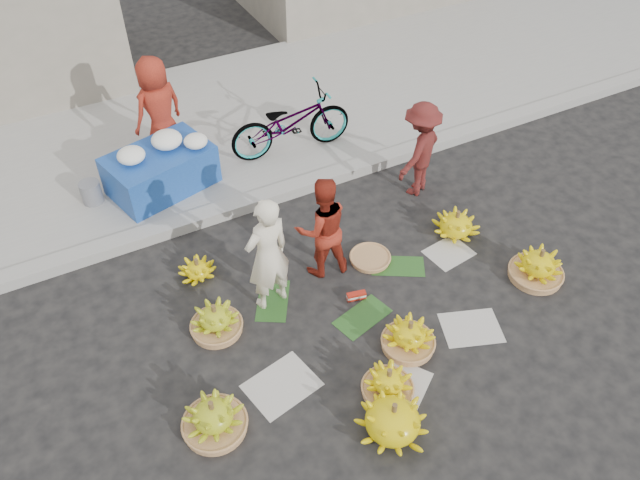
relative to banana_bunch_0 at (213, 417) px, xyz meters
name	(u,v)px	position (x,y,z in m)	size (l,w,h in m)	color
ground	(361,302)	(2.07, 0.74, -0.18)	(80.00, 80.00, 0.00)	black
curb	(281,192)	(2.07, 2.94, -0.11)	(40.00, 0.25, 0.15)	gray
sidewalk	(226,120)	(2.07, 5.04, -0.12)	(40.00, 4.00, 0.12)	gray
newspaper_scatter	(399,352)	(2.07, -0.06, -0.18)	(3.20, 1.80, 0.00)	beige
banana_leaves	(345,294)	(1.97, 0.94, -0.18)	(2.00, 1.00, 0.00)	#1E4B19
banana_bunch_0	(213,417)	(0.00, 0.00, 0.00)	(0.62, 0.62, 0.43)	#A77346
banana_bunch_1	(388,383)	(1.70, -0.43, -0.03)	(0.53, 0.53, 0.38)	#A77346
banana_bunch_2	(393,419)	(1.50, -0.82, 0.02)	(0.94, 0.94, 0.45)	yellow
banana_bunch_3	(409,336)	(2.20, -0.04, -0.02)	(0.57, 0.57, 0.41)	#A77346
banana_bunch_4	(538,266)	(4.15, 0.12, 0.00)	(0.73, 0.73, 0.44)	#A77346
banana_bunch_5	(456,224)	(3.76, 1.20, -0.02)	(0.63, 0.63, 0.37)	yellow
banana_bunch_6	(216,320)	(0.45, 1.13, -0.02)	(0.56, 0.56, 0.40)	#A77346
banana_bunch_7	(198,269)	(0.54, 2.02, -0.07)	(0.48, 0.48, 0.27)	yellow
basket_spare	(370,258)	(2.53, 1.29, -0.16)	(0.49, 0.49, 0.06)	#A77346
incense_stack	(356,296)	(2.05, 0.81, -0.13)	(0.22, 0.07, 0.09)	#B02012
vendor_cream	(268,255)	(1.16, 1.25, 0.57)	(0.55, 0.36, 1.50)	white
vendor_red	(322,228)	(1.93, 1.44, 0.49)	(0.65, 0.51, 1.34)	#AA2E1A
man_striped	(420,150)	(3.80, 2.20, 0.50)	(0.89, 0.51, 1.37)	maroon
flower_table	(161,168)	(0.68, 3.75, 0.26)	(1.54, 1.18, 0.79)	#17429B
grey_bucket	(91,192)	(-0.27, 3.88, 0.09)	(0.27, 0.27, 0.31)	slate
flower_vendor	(159,110)	(0.94, 4.44, 0.71)	(0.76, 0.49, 1.55)	#AA2E1A
bicycle	(291,122)	(2.62, 3.73, 0.41)	(1.82, 0.63, 0.95)	gray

